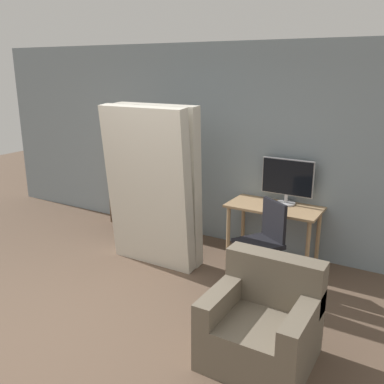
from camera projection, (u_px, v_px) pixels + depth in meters
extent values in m
plane|color=brown|center=(75.00, 333.00, 3.97)|extent=(16.00, 16.00, 0.00)
cube|color=gray|center=(215.00, 145.00, 5.88)|extent=(8.00, 0.06, 2.70)
cube|color=tan|center=(274.00, 207.00, 5.30)|extent=(1.14, 0.58, 0.03)
cylinder|color=tan|center=(228.00, 233.00, 5.46)|extent=(0.05, 0.05, 0.70)
cylinder|color=tan|center=(308.00, 249.00, 4.96)|extent=(0.05, 0.05, 0.70)
cylinder|color=tan|center=(243.00, 222.00, 5.85)|extent=(0.05, 0.05, 0.70)
cylinder|color=tan|center=(318.00, 236.00, 5.35)|extent=(0.05, 0.05, 0.70)
cylinder|color=#B7B7BC|center=(286.00, 203.00, 5.38)|extent=(0.24, 0.24, 0.02)
cylinder|color=#B7B7BC|center=(286.00, 198.00, 5.36)|extent=(0.04, 0.04, 0.11)
cube|color=#B7B7BC|center=(288.00, 177.00, 5.29)|extent=(0.65, 0.02, 0.46)
cube|color=black|center=(287.00, 177.00, 5.28)|extent=(0.63, 0.03, 0.43)
cylinder|color=#4C4C51|center=(256.00, 281.00, 4.91)|extent=(0.52, 0.52, 0.03)
cylinder|color=#4C4C51|center=(257.00, 263.00, 4.84)|extent=(0.05, 0.05, 0.43)
cube|color=black|center=(258.00, 244.00, 4.78)|extent=(0.61, 0.61, 0.05)
cube|color=black|center=(274.00, 220.00, 4.79)|extent=(0.35, 0.25, 0.45)
cube|color=brown|center=(114.00, 169.00, 6.72)|extent=(0.02, 0.27, 1.68)
cube|color=brown|center=(146.00, 174.00, 6.42)|extent=(0.02, 0.27, 1.68)
cube|color=brown|center=(135.00, 170.00, 6.67)|extent=(0.63, 0.02, 1.68)
cube|color=brown|center=(132.00, 222.00, 6.80)|extent=(0.60, 0.24, 0.02)
cube|color=brown|center=(131.00, 202.00, 6.71)|extent=(0.60, 0.24, 0.02)
cube|color=brown|center=(130.00, 182.00, 6.62)|extent=(0.60, 0.24, 0.02)
cube|color=brown|center=(129.00, 161.00, 6.52)|extent=(0.60, 0.24, 0.02)
cube|color=brown|center=(128.00, 139.00, 6.43)|extent=(0.60, 0.24, 0.02)
cube|color=brown|center=(127.00, 117.00, 6.34)|extent=(0.60, 0.24, 0.02)
cube|color=#1E4C9E|center=(117.00, 212.00, 6.89)|extent=(0.02, 0.14, 0.23)
cube|color=red|center=(119.00, 214.00, 6.87)|extent=(0.03, 0.18, 0.20)
cube|color=gold|center=(119.00, 213.00, 6.83)|extent=(0.02, 0.14, 0.25)
cube|color=red|center=(121.00, 215.00, 6.82)|extent=(0.02, 0.13, 0.19)
cube|color=#287A38|center=(117.00, 191.00, 6.80)|extent=(0.04, 0.19, 0.28)
cube|color=red|center=(118.00, 191.00, 6.77)|extent=(0.03, 0.19, 0.28)
cube|color=brown|center=(120.00, 193.00, 6.76)|extent=(0.02, 0.16, 0.24)
cube|color=gold|center=(121.00, 193.00, 6.75)|extent=(0.02, 0.16, 0.24)
cube|color=teal|center=(122.00, 194.00, 6.73)|extent=(0.02, 0.19, 0.22)
cube|color=#7A2D84|center=(123.00, 193.00, 6.72)|extent=(0.03, 0.15, 0.26)
cube|color=#1E4C9E|center=(125.00, 194.00, 6.71)|extent=(0.02, 0.19, 0.22)
cube|color=brown|center=(115.00, 171.00, 6.69)|extent=(0.04, 0.19, 0.27)
cube|color=#232328|center=(118.00, 173.00, 6.69)|extent=(0.03, 0.14, 0.20)
cube|color=#7A2D84|center=(119.00, 172.00, 6.64)|extent=(0.03, 0.15, 0.27)
cube|color=#287A38|center=(122.00, 171.00, 6.66)|extent=(0.02, 0.13, 0.27)
cube|color=#1E4C9E|center=(124.00, 172.00, 6.65)|extent=(0.03, 0.18, 0.27)
cube|color=#232328|center=(126.00, 173.00, 6.63)|extent=(0.03, 0.19, 0.26)
cube|color=#7A2D84|center=(127.00, 175.00, 6.60)|extent=(0.04, 0.19, 0.20)
cube|color=red|center=(129.00, 175.00, 6.57)|extent=(0.02, 0.15, 0.22)
cube|color=orange|center=(114.00, 150.00, 6.60)|extent=(0.04, 0.19, 0.28)
cube|color=gold|center=(118.00, 151.00, 6.63)|extent=(0.02, 0.15, 0.23)
cube|color=brown|center=(117.00, 153.00, 6.58)|extent=(0.02, 0.14, 0.21)
cube|color=#1E4C9E|center=(119.00, 151.00, 6.58)|extent=(0.02, 0.20, 0.24)
cube|color=#7A2D84|center=(122.00, 150.00, 6.57)|extent=(0.04, 0.15, 0.28)
cube|color=#287A38|center=(124.00, 150.00, 6.55)|extent=(0.02, 0.16, 0.29)
cube|color=teal|center=(126.00, 152.00, 6.54)|extent=(0.03, 0.16, 0.25)
cube|color=teal|center=(127.00, 153.00, 6.51)|extent=(0.04, 0.14, 0.22)
cube|color=teal|center=(130.00, 152.00, 6.50)|extent=(0.03, 0.16, 0.26)
cube|color=red|center=(115.00, 131.00, 6.56)|extent=(0.02, 0.17, 0.20)
cube|color=gold|center=(113.00, 132.00, 6.50)|extent=(0.02, 0.16, 0.19)
cube|color=teal|center=(117.00, 130.00, 6.52)|extent=(0.03, 0.16, 0.22)
cube|color=gold|center=(117.00, 131.00, 6.46)|extent=(0.02, 0.16, 0.21)
cube|color=#287A38|center=(120.00, 129.00, 6.48)|extent=(0.02, 0.20, 0.27)
cube|color=orange|center=(121.00, 132.00, 6.45)|extent=(0.04, 0.19, 0.20)
cube|color=silver|center=(123.00, 132.00, 6.42)|extent=(0.03, 0.16, 0.20)
cube|color=beige|center=(148.00, 189.00, 5.10)|extent=(1.13, 0.35, 1.97)
cube|color=beige|center=(188.00, 196.00, 4.82)|extent=(0.01, 0.35, 1.93)
cube|color=beige|center=(159.00, 185.00, 5.28)|extent=(1.13, 0.25, 1.97)
cube|color=beige|center=(198.00, 191.00, 5.01)|extent=(0.01, 0.26, 1.93)
cube|color=#665B4C|center=(259.00, 340.00, 3.56)|extent=(0.85, 0.80, 0.40)
cube|color=#665B4C|center=(275.00, 279.00, 3.69)|extent=(0.85, 0.20, 0.45)
cube|color=#665B4C|center=(223.00, 297.00, 3.64)|extent=(0.16, 0.80, 0.20)
cube|color=#665B4C|center=(303.00, 320.00, 3.30)|extent=(0.16, 0.80, 0.20)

